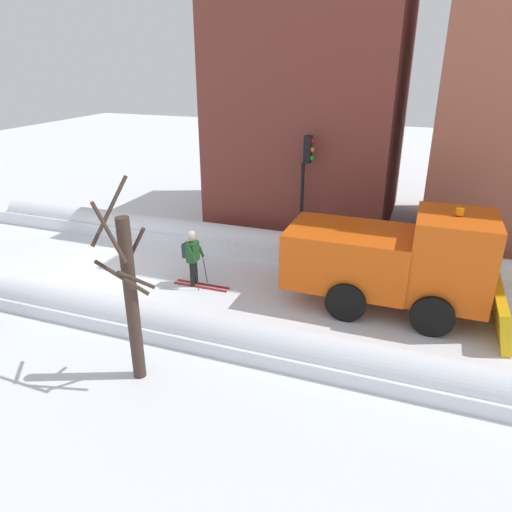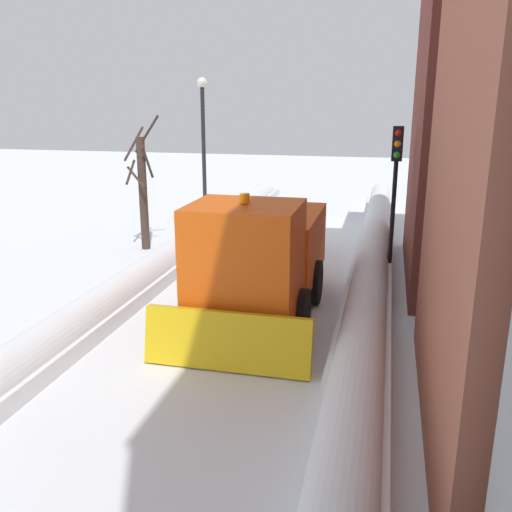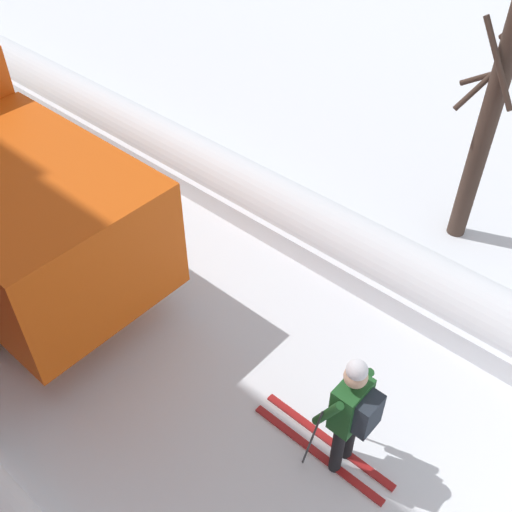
{
  "view_description": "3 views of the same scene",
  "coord_description": "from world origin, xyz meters",
  "px_view_note": "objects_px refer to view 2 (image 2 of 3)",
  "views": [
    {
      "loc": [
        11.98,
        9.5,
        6.63
      ],
      "look_at": [
        0.35,
        5.25,
        1.38
      ],
      "focal_mm": 33.12,
      "sensor_mm": 36.0,
      "label": 1
    },
    {
      "loc": [
        -3.24,
        20.83,
        4.87
      ],
      "look_at": [
        0.01,
        7.32,
        0.94
      ],
      "focal_mm": 38.58,
      "sensor_mm": 36.0,
      "label": 2
    },
    {
      "loc": [
        -3.07,
        1.55,
        6.36
      ],
      "look_at": [
        0.72,
        4.89,
        1.68
      ],
      "focal_mm": 42.17,
      "sensor_mm": 36.0,
      "label": 3
    }
  ],
  "objects_px": {
    "street_lamp": "(203,133)",
    "bare_tree_near": "(143,190)",
    "plow_truck": "(260,255)",
    "traffic_light_pole": "(395,174)",
    "skier": "(282,221)"
  },
  "relations": [
    {
      "from": "street_lamp",
      "to": "bare_tree_near",
      "type": "bearing_deg",
      "value": 83.85
    },
    {
      "from": "plow_truck",
      "to": "traffic_light_pole",
      "type": "bearing_deg",
      "value": -130.82
    },
    {
      "from": "plow_truck",
      "to": "bare_tree_near",
      "type": "bearing_deg",
      "value": -44.02
    },
    {
      "from": "traffic_light_pole",
      "to": "plow_truck",
      "type": "bearing_deg",
      "value": 49.18
    },
    {
      "from": "plow_truck",
      "to": "traffic_light_pole",
      "type": "relative_size",
      "value": 1.41
    },
    {
      "from": "bare_tree_near",
      "to": "street_lamp",
      "type": "bearing_deg",
      "value": -96.15
    },
    {
      "from": "skier",
      "to": "street_lamp",
      "type": "height_order",
      "value": "street_lamp"
    },
    {
      "from": "street_lamp",
      "to": "bare_tree_near",
      "type": "xyz_separation_m",
      "value": [
        0.52,
        4.84,
        -1.58
      ]
    },
    {
      "from": "skier",
      "to": "traffic_light_pole",
      "type": "bearing_deg",
      "value": 144.29
    },
    {
      "from": "street_lamp",
      "to": "plow_truck",
      "type": "bearing_deg",
      "value": 115.34
    },
    {
      "from": "street_lamp",
      "to": "bare_tree_near",
      "type": "relative_size",
      "value": 1.3
    },
    {
      "from": "skier",
      "to": "bare_tree_near",
      "type": "distance_m",
      "value": 4.75
    },
    {
      "from": "skier",
      "to": "plow_truck",
      "type": "bearing_deg",
      "value": 96.19
    },
    {
      "from": "bare_tree_near",
      "to": "traffic_light_pole",
      "type": "bearing_deg",
      "value": 168.65
    },
    {
      "from": "skier",
      "to": "traffic_light_pole",
      "type": "xyz_separation_m",
      "value": [
        -3.57,
        2.56,
        1.98
      ]
    }
  ]
}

